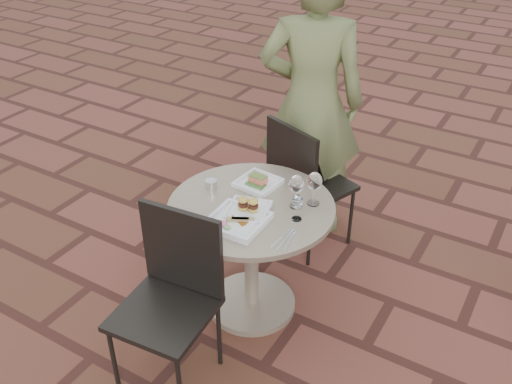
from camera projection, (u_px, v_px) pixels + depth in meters
The scene contains 13 objects.
ground at pixel (299, 318), 3.34m from camera, with size 60.00×60.00×0.00m, color #592B23.
cafe_table at pixel (251, 241), 3.18m from camera, with size 0.90×0.90×0.73m.
chair_far at pixel (303, 177), 3.64m from camera, with size 0.57×0.57×0.93m.
chair_near at pixel (173, 286), 2.77m from camera, with size 0.48×0.48×0.93m.
diner at pixel (311, 103), 3.66m from camera, with size 0.68×0.45×1.87m, color #575F34.
plate_salmon at pixel (258, 182), 3.20m from camera, with size 0.24×0.24×0.06m.
plate_sliders at pixel (248, 208), 2.97m from camera, with size 0.26×0.26×0.14m.
plate_tuna at pixel (237, 221), 2.89m from camera, with size 0.28×0.28×0.03m.
wine_glass_right at pixel (297, 202), 2.88m from camera, with size 0.06×0.06×0.15m.
wine_glass_mid at pixel (297, 185), 2.96m from camera, with size 0.08×0.08×0.19m.
wine_glass_far at pixel (315, 182), 2.98m from camera, with size 0.08×0.08×0.19m.
steel_ramekin at pixel (211, 184), 3.17m from camera, with size 0.07×0.07×0.05m, color silver.
cutlery_set at pixel (285, 240), 2.78m from camera, with size 0.09×0.19×0.00m, color silver, non-canonical shape.
Camera 1 is at (1.02, -2.20, 2.42)m, focal length 40.00 mm.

